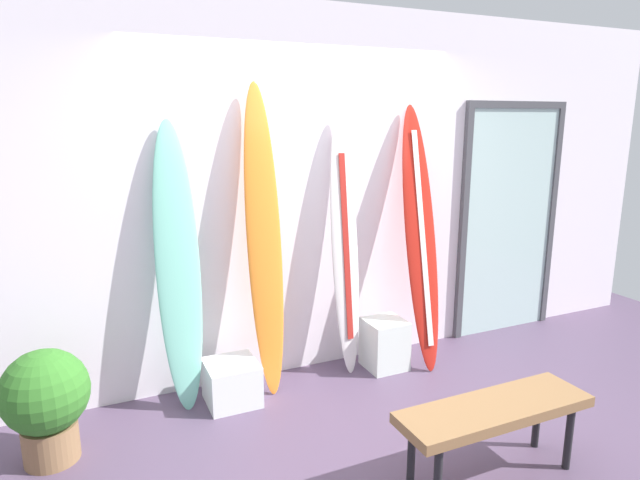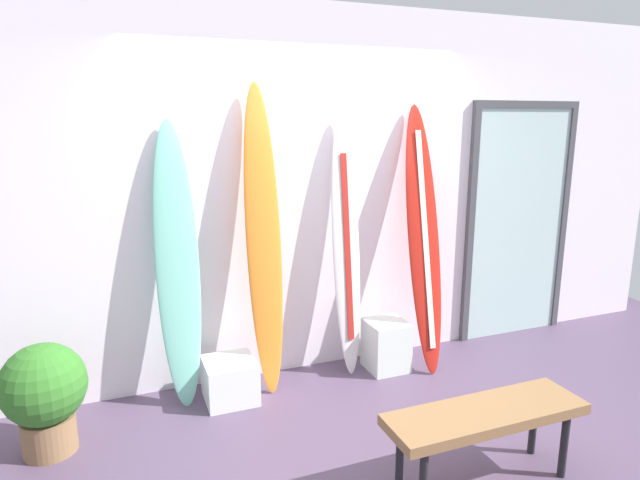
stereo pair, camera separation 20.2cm
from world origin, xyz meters
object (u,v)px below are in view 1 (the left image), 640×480
Objects in this scene: surfboard_ivory at (345,250)px; potted_plant at (46,400)px; surfboard_crimson at (421,240)px; surfboard_seafoam at (178,268)px; display_block_left at (385,344)px; display_block_center at (232,382)px; glass_door at (509,216)px; bench at (495,414)px; surfboard_sunset at (264,245)px.

surfboard_ivory is 2.23m from potted_plant.
surfboard_seafoam is at bearing 176.65° from surfboard_crimson.
surfboard_ivory is 0.85m from display_block_left.
surfboard_crimson is (0.61, -0.12, 0.05)m from surfboard_ivory.
surfboard_crimson is at bearing 1.10° from display_block_center.
display_block_center is at bearing -170.88° from surfboard_ivory.
display_block_left is (0.31, -0.12, -0.78)m from surfboard_ivory.
glass_door is 3.97m from potted_plant.
potted_plant is at bearing -174.22° from display_block_left.
surfboard_seafoam is 0.90m from display_block_center.
surfboard_crimson is 1.84× the size of bench.
display_block_center is at bearing -178.55° from display_block_left.
display_block_center is 1.80m from bench.
bench is (1.40, -1.54, -0.60)m from surfboard_seafoam.
surfboard_sunset reaches higher than bench.
display_block_left is 1.46m from bench.
surfboard_sunset is 5.56× the size of display_block_left.
surfboard_seafoam is 0.61m from surfboard_sunset.
glass_door is at bearing 4.31° from surfboard_sunset.
display_block_center is (-0.97, -0.16, -0.83)m from surfboard_ivory.
surfboard_seafoam is 0.93× the size of glass_door.
glass_door reaches higher than display_block_left.
surfboard_ivory is at bearing 168.47° from surfboard_crimson.
surfboard_crimson is at bearing 5.10° from potted_plant.
display_block_left is at bearing 5.78° from potted_plant.
surfboard_ivory reaches higher than surfboard_seafoam.
display_block_center is 0.17× the size of glass_door.
surfboard_seafoam is 1.10m from potted_plant.
surfboard_seafoam is at bearing 22.62° from potted_plant.
display_block_left is at bearing -169.86° from glass_door.
display_block_center is at bearing -24.95° from surfboard_seafoam.
glass_door is 2.45m from bench.
potted_plant is (-3.88, -0.51, -0.70)m from glass_door.
glass_door is at bearing 46.26° from bench.
display_block_center is at bearing 128.15° from bench.
surfboard_seafoam is at bearing 177.10° from surfboard_sunset.
surfboard_seafoam is at bearing 176.07° from display_block_left.
surfboard_sunset is 1.00m from display_block_center.
glass_door is (1.76, 0.14, 0.11)m from surfboard_ivory.
potted_plant reaches higher than bench.
surfboard_crimson is 1.64m from bench.
surfboard_sunset is at bearing -2.90° from surfboard_seafoam.
surfboard_sunset is 0.68m from surfboard_ivory.
surfboard_crimson is at bearing -0.36° from display_block_left.
surfboard_ivory is 0.63m from surfboard_crimson.
surfboard_ivory reaches higher than display_block_left.
surfboard_seafoam is at bearing 132.28° from bench.
surfboard_seafoam is 1.76m from display_block_left.
surfboard_sunset is 1.11× the size of surfboard_ivory.
surfboard_crimson reaches higher than display_block_center.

